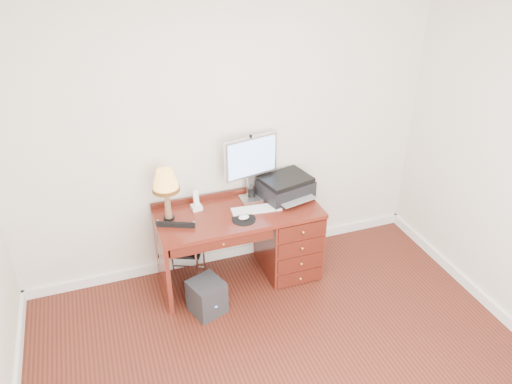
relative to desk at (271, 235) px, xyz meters
name	(u,v)px	position (x,y,z in m)	size (l,w,h in m)	color
room_shell	(267,326)	(-0.32, -0.77, -0.36)	(4.00, 4.00, 4.00)	silver
desk	(271,235)	(0.00, 0.00, 0.00)	(1.50, 0.67, 0.75)	maroon
monitor	(252,160)	(-0.12, 0.20, 0.73)	(0.54, 0.22, 0.62)	silver
keyboard	(256,209)	(-0.16, -0.04, 0.35)	(0.45, 0.13, 0.02)	white
mouse_pad	(244,218)	(-0.32, -0.15, 0.35)	(0.21, 0.21, 0.04)	black
printer	(285,187)	(0.18, 0.11, 0.44)	(0.54, 0.46, 0.21)	black
leg_lamp	(166,184)	(-0.94, 0.08, 0.69)	(0.24, 0.24, 0.49)	black
phone	(196,204)	(-0.67, 0.16, 0.40)	(0.10, 0.10, 0.20)	white
pen_cup	(251,193)	(-0.13, 0.19, 0.38)	(0.07, 0.07, 0.09)	black
chair	(184,244)	(-0.84, 0.03, 0.07)	(0.49, 0.50, 0.80)	black
equipment_box	(207,297)	(-0.74, -0.37, -0.25)	(0.27, 0.27, 0.32)	black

